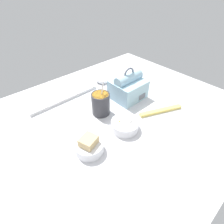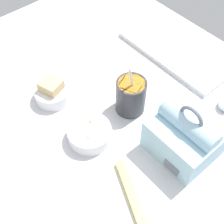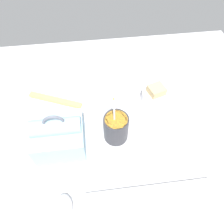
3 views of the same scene
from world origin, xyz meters
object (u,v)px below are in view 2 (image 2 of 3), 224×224
keyboard (170,55)px  bento_bowl_sandwich (52,92)px  lunch_bag (185,136)px  bento_bowl_snacks (89,133)px  chopstick_case (134,202)px  soup_cup (131,96)px

keyboard → bento_bowl_sandwich: (-11.08, -43.05, 1.85)cm
lunch_bag → bento_bowl_sandwich: 43.32cm
bento_bowl_snacks → chopstick_case: size_ratio=0.56×
keyboard → chopstick_case: (31.65, -47.30, -0.22)cm
keyboard → bento_bowl_sandwich: 44.49cm
chopstick_case → soup_cup: bearing=139.4°
lunch_bag → soup_cup: (-20.57, -0.99, -0.52)cm
lunch_bag → keyboard: bearing=137.7°
chopstick_case → bento_bowl_sandwich: bearing=174.3°
lunch_bag → bento_bowl_sandwich: bearing=-156.8°
soup_cup → chopstick_case: bearing=-40.6°
bento_bowl_sandwich → bento_bowl_snacks: size_ratio=0.91×
soup_cup → keyboard: bearing=106.6°
bento_bowl_sandwich → keyboard: bearing=75.6°
lunch_bag → chopstick_case: (3.05, -21.26, -5.69)cm
bento_bowl_sandwich → chopstick_case: 42.98cm
soup_cup → bento_bowl_sandwich: 25.13cm
chopstick_case → lunch_bag: bearing=98.2°
bento_bowl_sandwich → bento_bowl_snacks: 19.62cm
bento_bowl_snacks → chopstick_case: (23.11, -3.76, -1.59)cm
keyboard → bento_bowl_snacks: bearing=-78.9°
soup_cup → bento_bowl_snacks: (0.50, -16.51, -3.58)cm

